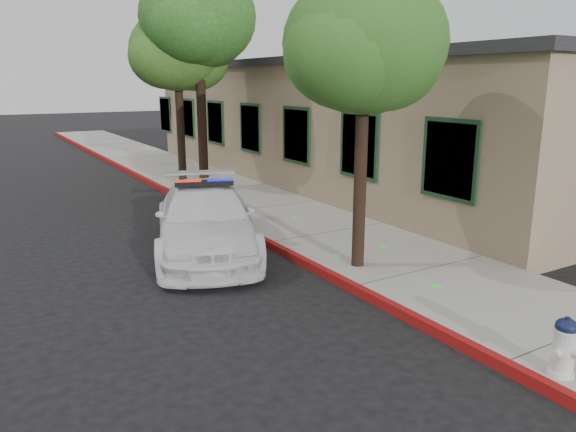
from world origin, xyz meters
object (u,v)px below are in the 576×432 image
at_px(fire_hydrant, 565,346).
at_px(street_tree_far, 178,55).
at_px(street_tree_near, 365,50).
at_px(police_car, 206,219).
at_px(clapboard_building, 350,121).
at_px(street_tree_mid, 198,23).

bearing_deg(fire_hydrant, street_tree_far, 82.82).
distance_m(fire_hydrant, street_tree_near, 5.61).
height_order(police_car, fire_hydrant, police_car).
xyz_separation_m(clapboard_building, street_tree_far, (-5.97, 1.05, 2.19)).
distance_m(street_tree_near, street_tree_far, 9.23).
bearing_deg(street_tree_near, street_tree_far, 90.08).
bearing_deg(street_tree_mid, street_tree_near, -92.70).
bearing_deg(street_tree_near, fire_hydrant, -95.05).
bearing_deg(police_car, fire_hydrant, -57.80).
distance_m(fire_hydrant, street_tree_far, 14.11).
distance_m(police_car, street_tree_near, 4.68).
height_order(street_tree_near, street_tree_mid, street_tree_mid).
relative_size(fire_hydrant, street_tree_near, 0.14).
relative_size(street_tree_near, street_tree_mid, 0.77).
relative_size(police_car, street_tree_mid, 0.79).
bearing_deg(street_tree_mid, police_car, -111.82).
bearing_deg(street_tree_near, street_tree_mid, 87.30).
bearing_deg(fire_hydrant, police_car, 97.02).
bearing_deg(clapboard_building, street_tree_near, -126.07).
distance_m(clapboard_building, street_tree_near, 10.30).
relative_size(clapboard_building, street_tree_far, 3.77).
distance_m(street_tree_mid, street_tree_far, 1.19).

